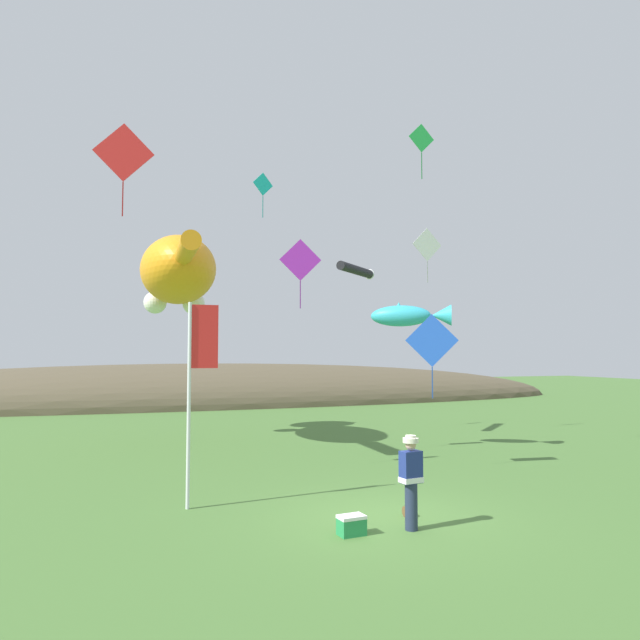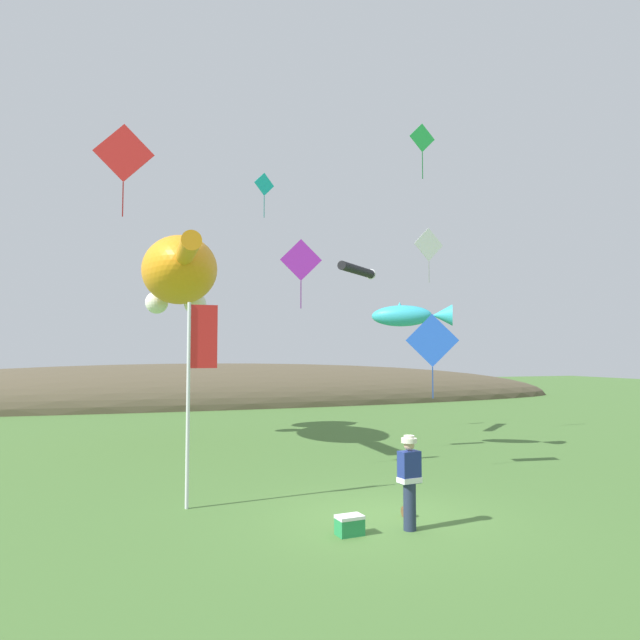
# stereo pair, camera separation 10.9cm
# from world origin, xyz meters

# --- Properties ---
(ground_plane) EXTENTS (120.00, 120.00, 0.00)m
(ground_plane) POSITION_xyz_m (0.00, 0.00, 0.00)
(ground_plane) COLOR #477033
(distant_hill_ridge) EXTENTS (56.22, 11.07, 5.38)m
(distant_hill_ridge) POSITION_xyz_m (0.00, 28.70, 0.00)
(distant_hill_ridge) COLOR brown
(distant_hill_ridge) RESTS_ON ground
(festival_attendant) EXTENTS (0.46, 0.32, 1.77)m
(festival_attendant) POSITION_xyz_m (0.14, -0.84, 0.95)
(festival_attendant) COLOR #232D47
(festival_attendant) RESTS_ON ground
(kite_spool) EXTENTS (0.13, 0.22, 0.22)m
(kite_spool) POSITION_xyz_m (0.48, -0.03, 0.11)
(kite_spool) COLOR olive
(kite_spool) RESTS_ON ground
(picnic_cooler) EXTENTS (0.52, 0.37, 0.36)m
(picnic_cooler) POSITION_xyz_m (-1.04, -0.75, 0.18)
(picnic_cooler) COLOR #268C4C
(picnic_cooler) RESTS_ON ground
(festival_banner_pole) EXTENTS (0.66, 0.08, 4.46)m
(festival_banner_pole) POSITION_xyz_m (-3.55, 2.06, 2.93)
(festival_banner_pole) COLOR silver
(festival_banner_pole) RESTS_ON ground
(kite_giant_cat) EXTENTS (2.86, 9.67, 2.93)m
(kite_giant_cat) POSITION_xyz_m (-3.15, 11.62, 6.41)
(kite_giant_cat) COLOR orange
(kite_fish_windsock) EXTENTS (2.77, 2.08, 0.85)m
(kite_fish_windsock) POSITION_xyz_m (4.34, 6.98, 4.66)
(kite_fish_windsock) COLOR #33B2CC
(kite_tube_streamer) EXTENTS (2.36, 2.20, 0.44)m
(kite_tube_streamer) POSITION_xyz_m (3.84, 10.53, 6.73)
(kite_tube_streamer) COLOR black
(kite_diamond_teal) EXTENTS (0.90, 0.33, 1.85)m
(kite_diamond_teal) POSITION_xyz_m (0.20, 11.58, 10.19)
(kite_diamond_teal) COLOR #19BFBF
(kite_diamond_green) EXTENTS (0.96, 0.07, 1.86)m
(kite_diamond_green) POSITION_xyz_m (4.14, 5.67, 10.44)
(kite_diamond_green) COLOR green
(kite_diamond_violet) EXTENTS (1.34, 0.31, 2.27)m
(kite_diamond_violet) POSITION_xyz_m (0.35, 6.93, 6.37)
(kite_diamond_violet) COLOR purple
(kite_diamond_white) EXTENTS (1.39, 0.09, 2.30)m
(kite_diamond_white) POSITION_xyz_m (6.82, 10.01, 7.85)
(kite_diamond_white) COLOR white
(kite_diamond_red) EXTENTS (1.52, 0.13, 2.42)m
(kite_diamond_red) POSITION_xyz_m (-5.15, 4.55, 8.48)
(kite_diamond_red) COLOR red
(kite_diamond_blue) EXTENTS (1.41, 0.62, 2.43)m
(kite_diamond_blue) POSITION_xyz_m (3.38, 3.84, 3.71)
(kite_diamond_blue) COLOR blue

